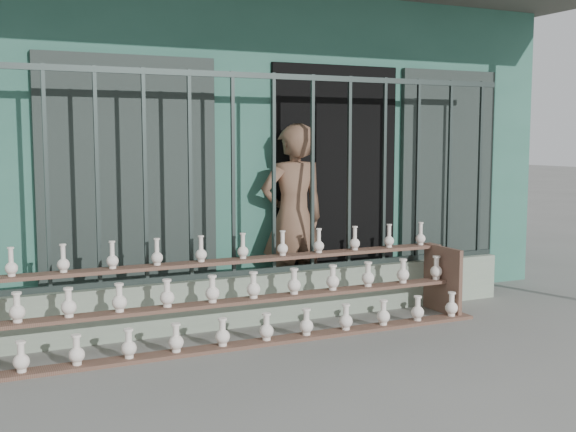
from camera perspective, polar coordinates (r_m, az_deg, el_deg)
name	(u,v)px	position (r m, az deg, el deg)	size (l,w,h in m)	color
ground	(344,360)	(5.59, 4.47, -11.26)	(60.00, 60.00, 0.00)	slate
workshop_building	(179,142)	(9.25, -8.62, 5.80)	(7.40, 6.60, 3.21)	#326A58
parapet_wall	(274,297)	(6.66, -1.11, -6.39)	(5.00, 0.20, 0.45)	#8FA18A
security_fence	(274,174)	(6.50, -1.13, 3.32)	(5.00, 0.04, 1.80)	#283330
shelf_rack	(234,297)	(6.05, -4.31, -6.39)	(4.50, 0.68, 0.85)	brown
elderly_woman	(293,218)	(6.93, 0.40, -0.18)	(0.66, 0.43, 1.81)	brown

